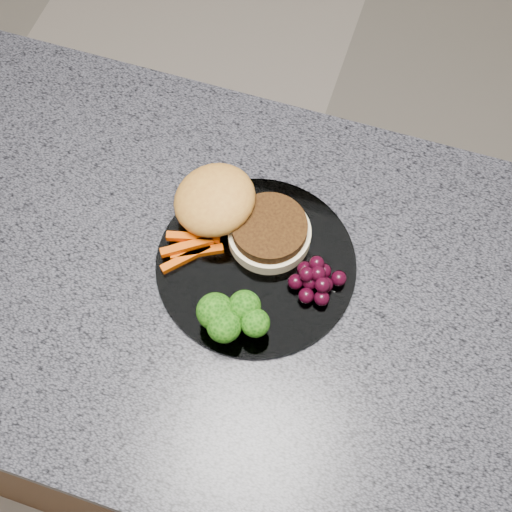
{
  "coord_description": "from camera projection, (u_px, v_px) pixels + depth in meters",
  "views": [
    {
      "loc": [
        0.22,
        -0.35,
        1.73
      ],
      "look_at": [
        0.1,
        0.04,
        0.93
      ],
      "focal_mm": 50.0,
      "sensor_mm": 36.0,
      "label": 1
    }
  ],
  "objects": [
    {
      "name": "burger",
      "position": [
        234.0,
        213.0,
        0.92
      ],
      "size": [
        0.2,
        0.13,
        0.06
      ],
      "rotation": [
        0.0,
        0.0,
        0.13
      ],
      "color": "#FBE7B0",
      "rests_on": "plate"
    },
    {
      "name": "island_cabinet",
      "position": [
        202.0,
        377.0,
        1.34
      ],
      "size": [
        1.2,
        0.6,
        0.86
      ],
      "primitive_type": "cube",
      "color": "brown",
      "rests_on": "ground"
    },
    {
      "name": "carrot_sticks",
      "position": [
        191.0,
        248.0,
        0.92
      ],
      "size": [
        0.08,
        0.08,
        0.02
      ],
      "rotation": [
        0.0,
        0.0,
        0.35
      ],
      "color": "#CB4703",
      "rests_on": "plate"
    },
    {
      "name": "room",
      "position": [
        117.0,
        1.0,
        0.52
      ],
      "size": [
        4.02,
        4.02,
        2.7
      ],
      "color": "#B0A294",
      "rests_on": "ground"
    },
    {
      "name": "grape_bunch",
      "position": [
        316.0,
        280.0,
        0.89
      ],
      "size": [
        0.07,
        0.06,
        0.03
      ],
      "rotation": [
        0.0,
        0.0,
        -0.08
      ],
      "color": "black",
      "rests_on": "plate"
    },
    {
      "name": "countertop",
      "position": [
        179.0,
        275.0,
        0.94
      ],
      "size": [
        1.2,
        0.6,
        0.04
      ],
      "primitive_type": "cube",
      "color": "#4A4A54",
      "rests_on": "island_cabinet"
    },
    {
      "name": "broccoli",
      "position": [
        231.0,
        316.0,
        0.85
      ],
      "size": [
        0.09,
        0.07,
        0.06
      ],
      "rotation": [
        0.0,
        0.0,
        0.32
      ],
      "color": "olive",
      "rests_on": "plate"
    },
    {
      "name": "plate",
      "position": [
        256.0,
        264.0,
        0.92
      ],
      "size": [
        0.26,
        0.26,
        0.01
      ],
      "primitive_type": "cylinder",
      "color": "white",
      "rests_on": "countertop"
    }
  ]
}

